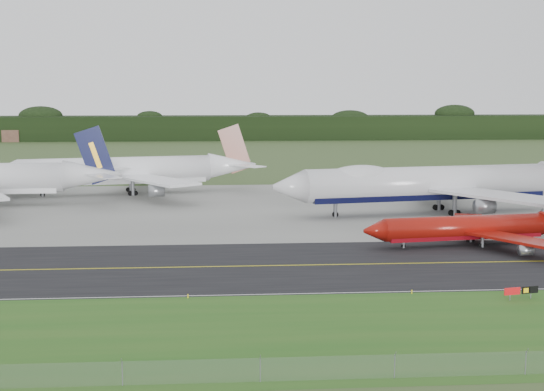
{
  "coord_description": "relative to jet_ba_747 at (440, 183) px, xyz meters",
  "views": [
    {
      "loc": [
        -21.54,
        -111.62,
        25.59
      ],
      "look_at": [
        -11.92,
        22.0,
        6.68
      ],
      "focal_mm": 50.0,
      "sensor_mm": 36.0,
      "label": 1
    }
  ],
  "objects": [
    {
      "name": "horizon_treeline",
      "position": [
        -24.28,
        233.19,
        -0.81
      ],
      "size": [
        700.0,
        25.0,
        12.0
      ],
      "color": "black",
      "rests_on": "ground"
    },
    {
      "name": "jet_star_tail",
      "position": [
        -67.28,
        34.31,
        -0.66
      ],
      "size": [
        63.7,
        52.59,
        16.85
      ],
      "color": "white",
      "rests_on": "ground"
    },
    {
      "name": "taxiway_centreline",
      "position": [
        -24.28,
        -44.57,
        -6.25
      ],
      "size": [
        400.0,
        0.4,
        0.0
      ],
      "primitive_type": "cube",
      "color": "gold",
      "rests_on": "taxiway"
    },
    {
      "name": "grass_verge",
      "position": [
        -24.28,
        -75.57,
        -6.27
      ],
      "size": [
        400.0,
        30.0,
        0.01
      ],
      "primitive_type": "cube",
      "color": "#24591A",
      "rests_on": "ground"
    },
    {
      "name": "taxiway_sign",
      "position": [
        -8.9,
        -64.56,
        -5.18
      ],
      "size": [
        4.61,
        1.1,
        1.56
      ],
      "color": "slate",
      "rests_on": "ground"
    },
    {
      "name": "taxiway_edge_line",
      "position": [
        -24.28,
        -60.07,
        -6.25
      ],
      "size": [
        400.0,
        0.25,
        0.0
      ],
      "primitive_type": "cube",
      "color": "silver",
      "rests_on": "taxiway"
    },
    {
      "name": "jet_ba_747",
      "position": [
        0.0,
        0.0,
        0.0
      ],
      "size": [
        73.27,
        60.05,
        18.45
      ],
      "color": "silver",
      "rests_on": "ground"
    },
    {
      "name": "perimeter_fence",
      "position": [
        -24.28,
        -88.57,
        -5.18
      ],
      "size": [
        320.0,
        0.1,
        320.0
      ],
      "color": "slate",
      "rests_on": "ground"
    },
    {
      "name": "ground",
      "position": [
        -24.28,
        -40.57,
        -6.28
      ],
      "size": [
        600.0,
        600.0,
        0.0
      ],
      "primitive_type": "plane",
      "color": "#2F4922",
      "rests_on": "ground"
    },
    {
      "name": "taxiway",
      "position": [
        -24.28,
        -44.57,
        -6.27
      ],
      "size": [
        400.0,
        32.0,
        0.02
      ],
      "primitive_type": "cube",
      "color": "black",
      "rests_on": "ground"
    },
    {
      "name": "edge_marker_left",
      "position": [
        -49.66,
        -61.07,
        -6.03
      ],
      "size": [
        0.16,
        0.16,
        0.5
      ],
      "primitive_type": "cylinder",
      "color": "yellow",
      "rests_on": "ground"
    },
    {
      "name": "apron",
      "position": [
        -24.28,
        10.43,
        -6.27
      ],
      "size": [
        400.0,
        78.0,
        0.01
      ],
      "primitive_type": "cube",
      "color": "gray",
      "rests_on": "ground"
    },
    {
      "name": "edge_marker_center",
      "position": [
        -21.59,
        -61.07,
        -6.03
      ],
      "size": [
        0.16,
        0.16,
        0.5
      ],
      "primitive_type": "cylinder",
      "color": "yellow",
      "rests_on": "ground"
    },
    {
      "name": "jet_red_737",
      "position": [
        -3.3,
        -32.02,
        -3.38
      ],
      "size": [
        38.77,
        31.35,
        10.47
      ],
      "color": "maroon",
      "rests_on": "ground"
    }
  ]
}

